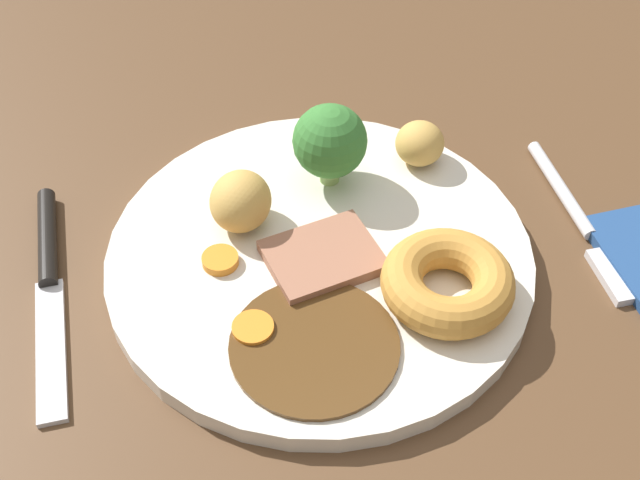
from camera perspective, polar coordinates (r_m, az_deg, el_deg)
name	(u,v)px	position (r cm, az deg, el deg)	size (l,w,h in cm)	color
dining_table	(285,289)	(54.23, -2.44, -3.47)	(120.00, 84.00, 3.60)	brown
dinner_plate	(320,258)	(52.65, 0.00, -1.27)	(27.38, 27.38, 1.40)	silver
gravy_pool	(317,345)	(47.23, -0.22, -7.35)	(9.91, 9.91, 0.30)	#563819
meat_slice_main	(323,257)	(51.24, 0.21, -1.18)	(6.86, 5.40, 0.80)	#9E664C
yorkshire_pudding	(448,282)	(49.28, 8.91, -2.94)	(8.07, 8.07, 2.56)	#C68938
roast_potato_left	(241,201)	(52.81, -5.58, 2.72)	(4.41, 3.98, 3.87)	tan
roast_potato_right	(420,143)	(57.93, 6.99, 6.73)	(3.48, 3.45, 3.08)	tan
carrot_coin_front	(220,260)	(51.58, -7.00, -1.40)	(2.32, 2.32, 0.59)	orange
carrot_coin_back	(253,329)	(47.93, -4.71, -6.21)	(2.48, 2.48, 0.55)	orange
broccoli_floret	(330,142)	(54.70, 0.69, 6.89)	(5.05, 5.05, 6.01)	#8CB766
fork	(582,222)	(58.14, 17.84, 1.19)	(2.20, 15.30, 0.90)	silver
knife	(48,275)	(54.82, -18.47, -2.36)	(2.08, 18.54, 1.20)	black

